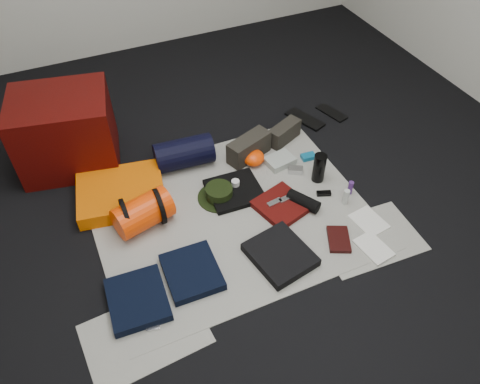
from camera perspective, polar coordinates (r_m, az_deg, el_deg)
name	(u,v)px	position (r m, az deg, el deg)	size (l,w,h in m)	color
floor	(231,215)	(2.85, -1.06, -2.85)	(4.50, 4.50, 0.02)	black
newspaper_mat	(231,214)	(2.84, -1.06, -2.67)	(1.60, 1.30, 0.01)	#B8B8AA
newspaper_sheet_front_left	(145,334)	(2.43, -11.50, -16.59)	(0.58, 0.40, 0.00)	#B8B8AA
newspaper_sheet_front_right	(369,238)	(2.82, 15.40, -5.45)	(0.58, 0.40, 0.00)	#B8B8AA
red_cabinet	(65,131)	(3.23, -20.51, 6.93)	(0.60, 0.50, 0.50)	#470705
sleeping_pad	(121,193)	(2.99, -14.29, -0.11)	(0.52, 0.43, 0.09)	#F56702
stuff_sack	(143,213)	(2.77, -11.73, -2.48)	(0.20, 0.20, 0.33)	#FE3E04
sack_strap_left	(126,217)	(2.76, -13.75, -2.95)	(0.22, 0.22, 0.03)	black
sack_strap_right	(159,206)	(2.77, -9.80, -1.73)	(0.22, 0.22, 0.03)	black
navy_duffel	(184,153)	(3.11, -6.84, 4.72)	(0.20, 0.20, 0.38)	black
boonie_brim	(219,197)	(2.93, -2.54, -0.60)	(0.27, 0.27, 0.01)	black
boonie_crown	(219,192)	(2.90, -2.56, -0.04)	(0.17, 0.17, 0.07)	black
hiking_boot_left	(249,148)	(3.17, 1.09, 5.43)	(0.32, 0.12, 0.16)	#2D2A23
hiking_boot_right	(284,133)	(3.33, 5.42, 7.21)	(0.26, 0.10, 0.13)	#2D2A23
flip_flop_left	(305,119)	(3.58, 7.92, 8.79)	(0.11, 0.30, 0.02)	black
flip_flop_right	(332,113)	(3.68, 11.11, 9.48)	(0.09, 0.25, 0.01)	black
trousers_navy_a	(138,299)	(2.50, -12.37, -12.67)	(0.29, 0.33, 0.05)	black
trousers_navy_b	(192,272)	(2.56, -5.88, -9.67)	(0.28, 0.32, 0.05)	black
trousers_charcoal	(280,255)	(2.62, 4.93, -7.61)	(0.30, 0.34, 0.05)	black
black_tshirt	(235,191)	(2.95, -0.68, 0.17)	(0.33, 0.30, 0.03)	black
red_shirt	(282,206)	(2.87, 5.09, -1.66)	(0.28, 0.28, 0.04)	#4A0A08
orange_stuff_sack	(253,158)	(3.14, 1.66, 4.22)	(0.15, 0.15, 0.10)	#FE3E04
first_aid_pouch	(280,161)	(3.16, 4.88, 3.83)	(0.19, 0.14, 0.05)	#9CA49C
water_bottle	(319,168)	(3.02, 9.62, 2.92)	(0.08, 0.08, 0.20)	black
speaker	(303,201)	(2.88, 7.73, -1.11)	(0.08, 0.08, 0.20)	black
compact_camera	(296,170)	(3.11, 6.78, 2.68)	(0.09, 0.06, 0.04)	silver
cyan_case	(308,157)	(3.23, 8.32, 4.29)	(0.09, 0.06, 0.03)	#0D5E86
toiletry_purple	(350,188)	(3.01, 13.30, 0.51)	(0.03, 0.03, 0.09)	#46216A
toiletry_clear	(346,197)	(2.93, 12.78, -0.60)	(0.04, 0.04, 0.11)	#B9BEB8
paperback_book	(339,239)	(2.75, 11.94, -5.66)	(0.12, 0.18, 0.03)	black
map_booklet	(374,248)	(2.77, 15.98, -6.54)	(0.14, 0.21, 0.01)	silver
map_printout	(369,221)	(2.90, 15.44, -3.46)	(0.16, 0.21, 0.01)	silver
sunglasses	(324,193)	(2.99, 10.17, -0.17)	(0.09, 0.04, 0.02)	black
key_cluster	(153,324)	(2.44, -10.61, -15.56)	(0.07, 0.07, 0.01)	silver
tape_roll	(235,183)	(2.95, -0.56, 1.12)	(0.05, 0.05, 0.04)	silver
energy_bar_a	(274,202)	(2.85, 4.22, -1.28)	(0.10, 0.04, 0.01)	silver
energy_bar_b	(286,199)	(2.88, 5.64, -0.80)	(0.10, 0.04, 0.01)	silver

